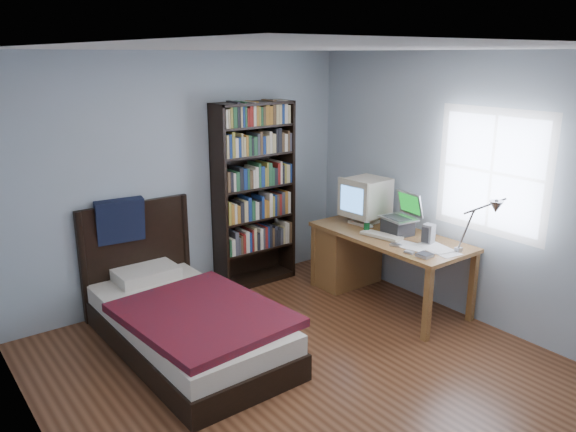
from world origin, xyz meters
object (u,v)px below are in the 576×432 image
(crt_monitor, at_px, (366,198))
(soda_can, at_px, (367,227))
(bookshelf, at_px, (254,195))
(bed, at_px, (182,318))
(desk, at_px, (357,251))
(keyboard, at_px, (382,236))
(laptop, at_px, (399,223))
(speaker, at_px, (429,234))
(desk_lamp, at_px, (490,212))

(crt_monitor, relative_size, soda_can, 4.61)
(soda_can, xyz_separation_m, bookshelf, (-0.64, 1.08, 0.22))
(bookshelf, distance_m, bed, 1.71)
(desk, xyz_separation_m, keyboard, (-0.12, -0.47, 0.33))
(bookshelf, xyz_separation_m, bed, (-1.31, -0.81, -0.75))
(keyboard, bearing_deg, laptop, -20.25)
(speaker, xyz_separation_m, bookshelf, (-0.86, 1.68, 0.18))
(laptop, bearing_deg, crt_monitor, 90.13)
(keyboard, height_order, soda_can, soda_can)
(speaker, bearing_deg, desk_lamp, -108.65)
(desk_lamp, height_order, bed, desk_lamp)
(laptop, distance_m, speaker, 0.37)
(crt_monitor, relative_size, keyboard, 1.20)
(crt_monitor, relative_size, bed, 0.23)
(laptop, height_order, bed, bed)
(laptop, xyz_separation_m, soda_can, (-0.23, 0.23, -0.06))
(crt_monitor, xyz_separation_m, keyboard, (-0.21, -0.45, -0.26))
(desk_lamp, distance_m, bed, 2.77)
(crt_monitor, relative_size, speaker, 2.58)
(laptop, distance_m, bookshelf, 1.57)
(bookshelf, bearing_deg, laptop, -56.45)
(keyboard, xyz_separation_m, soda_can, (-0.02, 0.19, 0.04))
(soda_can, bearing_deg, desk, 62.83)
(desk, distance_m, bed, 2.09)
(desk, distance_m, crt_monitor, 0.59)
(desk, relative_size, bookshelf, 0.83)
(crt_monitor, bearing_deg, desk_lamp, -92.87)
(soda_can, distance_m, bed, 2.04)
(crt_monitor, xyz_separation_m, bookshelf, (-0.86, 0.82, -0.01))
(laptop, height_order, speaker, laptop)
(keyboard, relative_size, bookshelf, 0.21)
(desk, height_order, bed, bed)
(soda_can, bearing_deg, laptop, -44.88)
(crt_monitor, relative_size, laptop, 1.19)
(crt_monitor, distance_m, speaker, 0.87)
(desk, xyz_separation_m, bookshelf, (-0.78, 0.81, 0.58))
(laptop, relative_size, soda_can, 3.89)
(desk_lamp, bearing_deg, keyboard, 97.03)
(speaker, height_order, bed, bed)
(laptop, xyz_separation_m, bookshelf, (-0.86, 1.30, 0.16))
(bookshelf, bearing_deg, keyboard, -62.80)
(keyboard, height_order, bed, bed)
(desk, relative_size, bed, 0.77)
(desk_lamp, distance_m, bookshelf, 2.49)
(crt_monitor, distance_m, bed, 2.30)
(laptop, distance_m, keyboard, 0.24)
(crt_monitor, xyz_separation_m, soda_can, (-0.23, -0.25, -0.22))
(laptop, height_order, soda_can, laptop)
(bed, bearing_deg, crt_monitor, -0.38)
(crt_monitor, bearing_deg, bed, 179.62)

